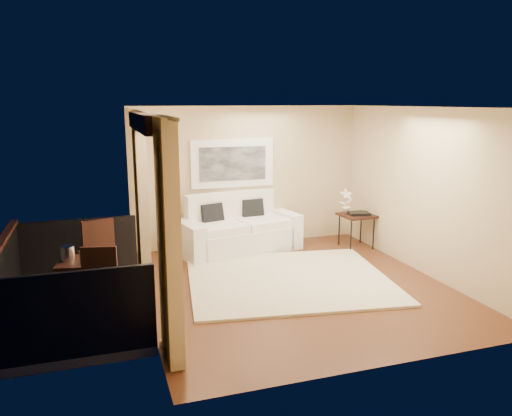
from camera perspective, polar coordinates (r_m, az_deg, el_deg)
floor at (r=7.78m, az=4.45°, el=-8.89°), size 5.00×5.00×0.00m
room_shell at (r=6.74m, az=-12.41°, el=9.59°), size 5.00×6.40×5.00m
balcony at (r=7.21m, az=-21.01°, el=-9.93°), size 1.81×2.60×1.17m
curtains at (r=6.90m, az=-11.80°, el=-0.28°), size 0.16×4.80×2.64m
artwork at (r=9.58m, az=-2.69°, el=5.12°), size 1.62×0.07×0.92m
rug at (r=8.00m, az=3.75°, el=-8.12°), size 3.47×3.13×0.04m
sofa at (r=9.46m, az=-2.12°, el=-2.60°), size 2.40×1.40×1.08m
side_table at (r=9.80m, az=11.44°, el=-1.03°), size 0.64×0.64×0.66m
tray at (r=9.75m, az=11.71°, el=-0.61°), size 0.43×0.36×0.05m
orchid at (r=9.79m, az=10.29°, el=0.77°), size 0.25×0.17×0.48m
bistro_table at (r=7.10m, az=-19.21°, el=-6.32°), size 0.70×0.70×0.71m
balcony_chair_far at (r=7.90m, az=-17.67°, el=-4.31°), size 0.57×0.57×1.08m
balcony_chair_near at (r=6.55m, az=-17.53°, el=-8.03°), size 0.52×0.53×1.02m
ice_bucket at (r=7.11m, az=-20.72°, el=-4.86°), size 0.18×0.18×0.20m
candle at (r=7.20m, az=-18.86°, el=-5.06°), size 0.06×0.06×0.07m
vase at (r=6.87m, az=-19.37°, el=-5.42°), size 0.04×0.04×0.18m
glass_a at (r=6.98m, az=-18.55°, el=-5.35°), size 0.06×0.06×0.12m
glass_b at (r=7.06m, az=-17.91°, el=-5.10°), size 0.06×0.06×0.12m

